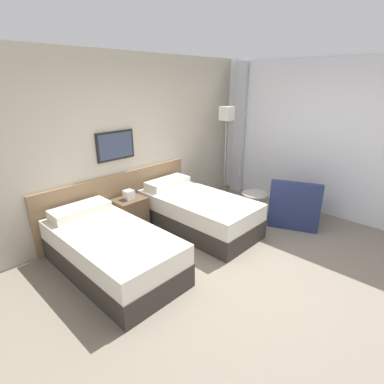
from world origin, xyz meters
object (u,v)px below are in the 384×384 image
at_px(armchair, 294,207).
at_px(nightstand, 130,214).
at_px(bed_near_window, 198,212).
at_px(side_table, 254,202).
at_px(floor_lamp, 226,124).
at_px(bed_near_door, 111,250).

bearing_deg(armchair, nightstand, 27.06).
bearing_deg(bed_near_window, side_table, -33.44).
bearing_deg(bed_near_window, floor_lamp, 20.64).
relative_size(bed_near_door, bed_near_window, 1.00).
distance_m(bed_near_door, nightstand, 1.08).
distance_m(bed_near_window, floor_lamp, 1.90).
distance_m(bed_near_window, armchair, 1.66).
relative_size(bed_near_door, side_table, 3.63).
distance_m(bed_near_door, floor_lamp, 3.25).
bearing_deg(nightstand, armchair, -39.89).
distance_m(nightstand, floor_lamp, 2.49).
xyz_separation_m(nightstand, side_table, (1.63, -1.26, 0.08)).
xyz_separation_m(bed_near_window, side_table, (0.82, -0.54, 0.08)).
bearing_deg(armchair, bed_near_window, 28.25).
relative_size(nightstand, floor_lamp, 0.38).
xyz_separation_m(bed_near_window, armchair, (1.29, -1.04, -0.02)).
height_order(bed_near_window, nightstand, nightstand).
bearing_deg(bed_near_window, bed_near_door, 180.00).
height_order(bed_near_window, armchair, armchair).
relative_size(bed_near_door, nightstand, 2.77).
bearing_deg(nightstand, bed_near_window, -41.72).
xyz_separation_m(floor_lamp, armchair, (-0.06, -1.55, -1.24)).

